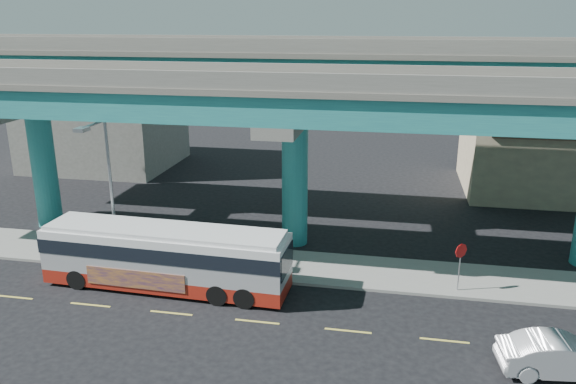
% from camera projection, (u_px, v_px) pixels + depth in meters
% --- Properties ---
extents(ground, '(120.00, 120.00, 0.00)m').
position_uv_depth(ground, '(259.00, 318.00, 24.96)').
color(ground, black).
rests_on(ground, ground).
extents(sidewalk, '(70.00, 4.00, 0.15)m').
position_uv_depth(sidewalk, '(283.00, 266.00, 30.09)').
color(sidewalk, gray).
rests_on(sidewalk, ground).
extents(lane_markings, '(58.00, 0.12, 0.01)m').
position_uv_depth(lane_markings, '(257.00, 322.00, 24.68)').
color(lane_markings, '#D8C64C').
rests_on(lane_markings, ground).
extents(viaduct, '(52.00, 12.40, 11.70)m').
position_uv_depth(viaduct, '(296.00, 87.00, 30.78)').
color(viaduct, '#21757E').
rests_on(viaduct, ground).
extents(building_beige, '(14.00, 10.23, 7.00)m').
position_uv_depth(building_beige, '(563.00, 147.00, 42.21)').
color(building_beige, tan).
rests_on(building_beige, ground).
extents(building_concrete, '(12.00, 10.00, 9.00)m').
position_uv_depth(building_concrete, '(103.00, 115.00, 49.73)').
color(building_concrete, gray).
rests_on(building_concrete, ground).
extents(transit_bus, '(12.29, 3.05, 3.13)m').
position_uv_depth(transit_bus, '(166.00, 255.00, 27.36)').
color(transit_bus, maroon).
rests_on(transit_bus, ground).
extents(sedan, '(2.61, 4.91, 1.50)m').
position_uv_depth(sedan, '(561.00, 356.00, 20.87)').
color(sedan, silver).
rests_on(sedan, ground).
extents(parked_car, '(3.28, 4.29, 1.21)m').
position_uv_depth(parked_car, '(128.00, 241.00, 31.63)').
color(parked_car, '#2A2A2E').
rests_on(parked_car, sidewalk).
extents(street_lamp, '(0.50, 2.58, 7.96)m').
position_uv_depth(street_lamp, '(104.00, 173.00, 28.18)').
color(street_lamp, gray).
rests_on(street_lamp, sidewalk).
extents(stop_sign, '(0.59, 0.48, 2.43)m').
position_uv_depth(stop_sign, '(461.00, 257.00, 26.71)').
color(stop_sign, gray).
rests_on(stop_sign, sidewalk).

